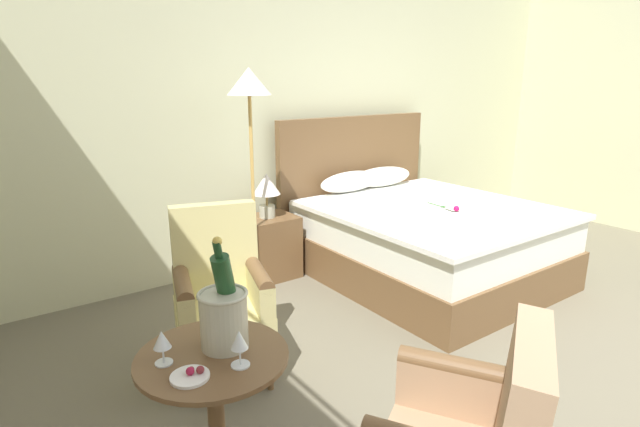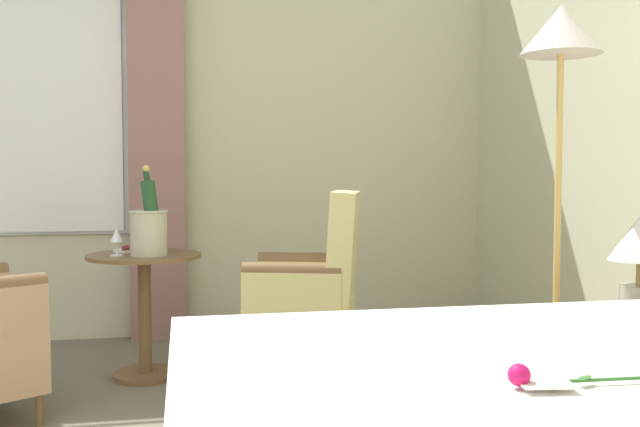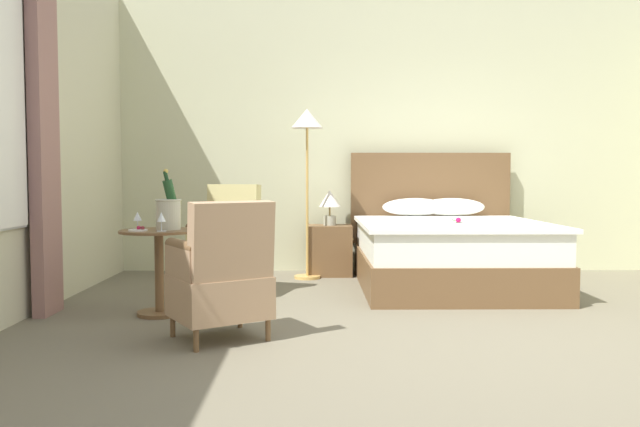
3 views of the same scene
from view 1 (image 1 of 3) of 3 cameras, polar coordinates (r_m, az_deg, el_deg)
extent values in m
cube|color=beige|center=(5.04, 0.22, 13.60)|extent=(6.66, 0.12, 3.17)
cube|color=brown|center=(4.58, 12.06, -5.05)|extent=(1.72, 2.00, 0.34)
cube|color=white|center=(4.48, 12.27, -1.34)|extent=(1.67, 1.94, 0.28)
cube|color=white|center=(4.40, 12.97, 0.46)|extent=(1.75, 1.88, 0.04)
cube|color=brown|center=(5.13, 3.90, 5.33)|extent=(1.81, 0.08, 1.02)
ellipsoid|color=white|center=(4.87, 3.50, 3.66)|extent=(0.73, 0.26, 0.20)
ellipsoid|color=white|center=(5.13, 7.08, 4.19)|extent=(0.73, 0.26, 0.21)
cylinder|color=#2D6628|center=(4.39, 13.72, 0.79)|extent=(0.02, 0.33, 0.01)
sphere|color=#B20F4C|center=(4.27, 15.33, 0.55)|extent=(0.05, 0.05, 0.05)
ellipsoid|color=#33702D|center=(4.37, 13.91, 0.81)|extent=(0.04, 0.05, 0.01)
cube|color=white|center=(4.32, 14.91, 0.51)|extent=(0.09, 0.12, 0.00)
cube|color=brown|center=(4.47, -5.94, -3.84)|extent=(0.48, 0.39, 0.56)
sphere|color=tan|center=(4.55, -3.21, -1.79)|extent=(0.02, 0.02, 0.02)
cylinder|color=#B0B29E|center=(4.37, -6.06, 0.26)|extent=(0.14, 0.14, 0.11)
cylinder|color=olive|center=(4.34, -6.10, 1.56)|extent=(0.02, 0.02, 0.10)
cone|color=silver|center=(4.31, -6.15, 3.39)|extent=(0.24, 0.24, 0.18)
cylinder|color=tan|center=(4.27, -7.27, -8.58)|extent=(0.28, 0.28, 0.03)
cylinder|color=tan|center=(4.02, -7.65, 1.95)|extent=(0.03, 0.03, 1.58)
cone|color=silver|center=(3.91, -8.13, 14.74)|extent=(0.34, 0.34, 0.20)
cylinder|color=brown|center=(2.11, -12.19, -15.71)|extent=(0.61, 0.61, 0.02)
cylinder|color=#B8B79F|center=(2.10, -10.92, -11.91)|extent=(0.19, 0.19, 0.23)
torus|color=#B8B79F|center=(2.05, -11.08, -9.02)|extent=(0.20, 0.20, 0.02)
cylinder|color=white|center=(2.06, -11.06, -9.52)|extent=(0.17, 0.17, 0.03)
cylinder|color=#1E4723|center=(2.05, -10.77, -8.04)|extent=(0.13, 0.11, 0.28)
cylinder|color=#193D1E|center=(1.96, -11.61, -4.07)|extent=(0.05, 0.04, 0.08)
sphere|color=gold|center=(1.95, -11.66, -3.13)|extent=(0.04, 0.04, 0.04)
cylinder|color=white|center=(2.09, -17.40, -15.97)|extent=(0.07, 0.07, 0.01)
cylinder|color=white|center=(2.08, -17.48, -15.15)|extent=(0.01, 0.01, 0.06)
cone|color=white|center=(2.04, -17.63, -13.54)|extent=(0.07, 0.07, 0.07)
cylinder|color=white|center=(2.02, -9.08, -16.71)|extent=(0.07, 0.07, 0.01)
cylinder|color=white|center=(2.00, -9.12, -15.80)|extent=(0.01, 0.01, 0.07)
cone|color=white|center=(1.96, -9.21, -14.03)|extent=(0.07, 0.07, 0.07)
cylinder|color=white|center=(1.98, -14.65, -17.60)|extent=(0.14, 0.14, 0.01)
sphere|color=maroon|center=(1.99, -14.50, -16.88)|extent=(0.02, 0.02, 0.02)
sphere|color=#A31839|center=(1.98, -14.63, -17.05)|extent=(0.03, 0.03, 0.03)
sphere|color=maroon|center=(1.98, -13.52, -16.98)|extent=(0.03, 0.03, 0.03)
cylinder|color=brown|center=(2.98, -14.53, -19.34)|extent=(0.04, 0.04, 0.14)
cylinder|color=brown|center=(3.03, -5.68, -18.24)|extent=(0.04, 0.04, 0.14)
cylinder|color=brown|center=(3.35, -15.21, -15.19)|extent=(0.04, 0.04, 0.14)
cylinder|color=brown|center=(3.39, -7.46, -14.32)|extent=(0.04, 0.04, 0.14)
cube|color=#CEC37D|center=(3.06, -10.94, -13.08)|extent=(0.65, 0.65, 0.32)
cube|color=#CEC37D|center=(3.08, -11.93, -4.03)|extent=(0.52, 0.29, 0.57)
cube|color=#CEC37D|center=(2.92, -15.31, -9.34)|extent=(0.22, 0.48, 0.18)
cylinder|color=brown|center=(2.88, -15.44, -7.67)|extent=(0.22, 0.48, 0.09)
cube|color=#CEC37D|center=(2.97, -7.02, -8.46)|extent=(0.22, 0.48, 0.18)
cylinder|color=brown|center=(2.93, -7.08, -6.81)|extent=(0.22, 0.48, 0.09)
cube|color=tan|center=(1.90, 22.01, -19.94)|extent=(0.55, 0.42, 0.51)
cube|color=tan|center=(2.19, 15.41, -18.92)|extent=(0.33, 0.46, 0.20)
cylinder|color=brown|center=(2.13, 15.61, -16.66)|extent=(0.33, 0.46, 0.09)
camera|label=2|loc=(5.02, 31.86, 5.84)|focal=40.00mm
camera|label=3|loc=(3.77, 110.29, -15.85)|focal=35.00mm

